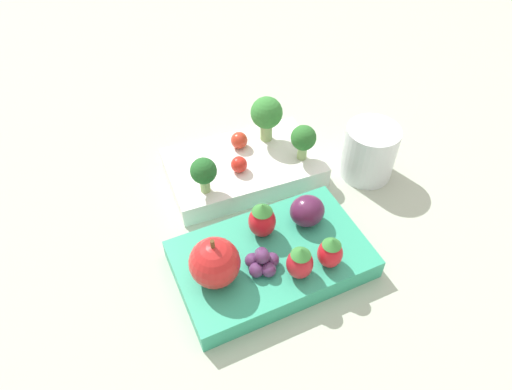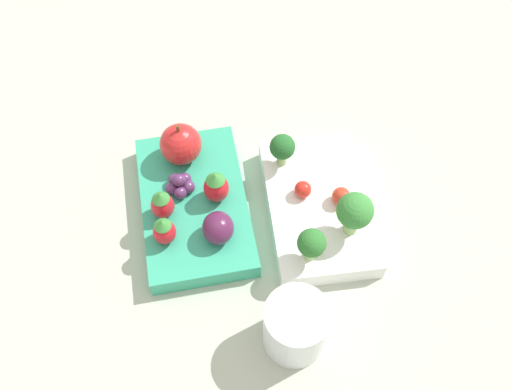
% 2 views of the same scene
% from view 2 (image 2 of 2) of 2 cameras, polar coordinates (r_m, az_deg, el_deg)
% --- Properties ---
extents(ground_plane, '(4.00, 4.00, 0.00)m').
position_cam_2_polar(ground_plane, '(0.68, 0.10, -1.53)').
color(ground_plane, '#ADB7A3').
extents(bento_box_savoury, '(0.19, 0.12, 0.03)m').
position_cam_2_polar(bento_box_savoury, '(0.67, 6.18, -1.16)').
color(bento_box_savoury, white).
rests_on(bento_box_savoury, ground_plane).
extents(bento_box_fruit, '(0.21, 0.14, 0.03)m').
position_cam_2_polar(bento_box_fruit, '(0.68, -6.16, -1.01)').
color(bento_box_fruit, '#33A87F').
rests_on(bento_box_fruit, ground_plane).
extents(broccoli_floret_0, '(0.04, 0.04, 0.06)m').
position_cam_2_polar(broccoli_floret_0, '(0.61, 9.84, -1.66)').
color(broccoli_floret_0, '#93B770').
rests_on(broccoli_floret_0, bento_box_savoury).
extents(broccoli_floret_1, '(0.03, 0.03, 0.05)m').
position_cam_2_polar(broccoli_floret_1, '(0.67, 2.66, 4.74)').
color(broccoli_floret_1, '#93B770').
rests_on(broccoli_floret_1, bento_box_savoury).
extents(broccoli_floret_2, '(0.03, 0.03, 0.05)m').
position_cam_2_polar(broccoli_floret_2, '(0.60, 5.58, -4.88)').
color(broccoli_floret_2, '#93B770').
rests_on(broccoli_floret_2, bento_box_savoury).
extents(cherry_tomato_0, '(0.02, 0.02, 0.02)m').
position_cam_2_polar(cherry_tomato_0, '(0.66, 8.51, -0.11)').
color(cherry_tomato_0, red).
rests_on(cherry_tomato_0, bento_box_savoury).
extents(cherry_tomato_1, '(0.02, 0.02, 0.02)m').
position_cam_2_polar(cherry_tomato_1, '(0.65, 4.77, 0.25)').
color(cherry_tomato_1, red).
rests_on(cherry_tomato_1, bento_box_savoury).
extents(apple, '(0.05, 0.05, 0.06)m').
position_cam_2_polar(apple, '(0.68, -7.54, 5.06)').
color(apple, red).
rests_on(apple, bento_box_fruit).
extents(strawberry_0, '(0.03, 0.03, 0.04)m').
position_cam_2_polar(strawberry_0, '(0.65, -4.01, 0.83)').
color(strawberry_0, red).
rests_on(strawberry_0, bento_box_fruit).
extents(strawberry_1, '(0.03, 0.03, 0.04)m').
position_cam_2_polar(strawberry_1, '(0.64, -9.35, -0.94)').
color(strawberry_1, red).
rests_on(strawberry_1, bento_box_fruit).
extents(strawberry_2, '(0.03, 0.03, 0.04)m').
position_cam_2_polar(strawberry_2, '(0.63, -9.17, -3.55)').
color(strawberry_2, red).
rests_on(strawberry_2, bento_box_fruit).
extents(plum, '(0.04, 0.03, 0.03)m').
position_cam_2_polar(plum, '(0.62, -3.81, -3.30)').
color(plum, '#511E42').
rests_on(plum, bento_box_fruit).
extents(grape_cluster, '(0.03, 0.03, 0.03)m').
position_cam_2_polar(grape_cluster, '(0.67, -7.62, 1.05)').
color(grape_cluster, '#562D5B').
rests_on(grape_cluster, bento_box_fruit).
extents(drinking_cup, '(0.07, 0.07, 0.07)m').
position_cam_2_polar(drinking_cup, '(0.59, 3.99, -12.99)').
color(drinking_cup, silver).
rests_on(drinking_cup, ground_plane).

